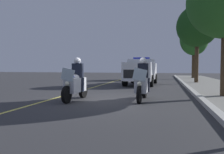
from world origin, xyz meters
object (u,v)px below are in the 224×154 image
object	(u,v)px
tree_behind_suv	(194,39)
police_suv	(141,70)
police_motorcycle_lead_right	(142,83)
tree_far_back	(197,26)
police_motorcycle_lead_left	(76,83)

from	to	relation	value
tree_behind_suv	police_suv	bearing A→B (deg)	-27.07
police_motorcycle_lead_right	tree_far_back	world-z (taller)	tree_far_back
tree_behind_suv	police_motorcycle_lead_left	bearing A→B (deg)	-20.43
police_motorcycle_lead_left	police_motorcycle_lead_right	distance (m)	2.66
police_motorcycle_lead_left	tree_behind_suv	bearing A→B (deg)	159.57
police_suv	tree_far_back	distance (m)	5.84
police_motorcycle_lead_right	tree_far_back	bearing A→B (deg)	161.17
tree_far_back	police_motorcycle_lead_left	bearing A→B (deg)	-29.75
police_suv	tree_far_back	size ratio (longest dim) A/B	0.81
tree_far_back	tree_behind_suv	distance (m)	7.39
police_motorcycle_lead_left	tree_behind_suv	world-z (taller)	tree_behind_suv
police_motorcycle_lead_left	police_suv	bearing A→B (deg)	168.02
tree_far_back	police_suv	bearing A→B (deg)	-62.89
police_motorcycle_lead_right	tree_far_back	distance (m)	11.00
police_suv	tree_behind_suv	xyz separation A→B (m)	(-9.49, 4.85, 3.37)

